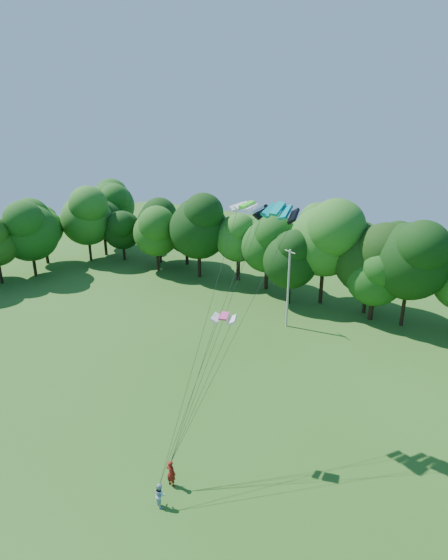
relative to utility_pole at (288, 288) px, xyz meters
The scene contains 9 objects.
ground 28.54m from the utility_pole, 83.70° to the right, with size 160.00×160.00×0.00m, color #295517.
utility_pole is the anchor object (origin of this frame).
kite_flyer_left 25.03m from the utility_pole, 76.19° to the right, with size 0.65×0.43×1.79m, color maroon.
kite_flyer_right 26.58m from the utility_pole, 75.82° to the right, with size 0.74×0.58×1.52m, color #96B7D1.
kite_teal 20.06m from the utility_pole, 64.32° to the right, with size 2.87×1.29×0.76m.
kite_green 20.37m from the utility_pole, 71.01° to the right, with size 2.49×1.58×0.40m.
kite_pink 20.90m from the utility_pole, 72.03° to the right, with size 1.73×1.26×0.30m.
tree_back_west 26.24m from the utility_pole, 168.11° to the left, with size 7.52×7.52×10.94m.
tree_back_center 10.96m from the utility_pole, 58.94° to the left, with size 8.82×8.82×12.83m.
Camera 1 is at (18.21, -10.69, 20.59)m, focal length 28.00 mm.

